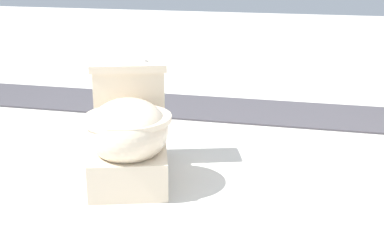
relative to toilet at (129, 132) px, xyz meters
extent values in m
plane|color=beige|center=(0.06, 0.09, -0.22)|extent=(14.00, 14.00, 0.00)
cube|color=#423F44|center=(-1.18, 0.59, -0.21)|extent=(0.56, 8.00, 0.01)
cube|color=beige|center=(0.00, 0.00, -0.14)|extent=(0.68, 0.51, 0.17)
ellipsoid|color=beige|center=(0.09, 0.03, 0.04)|extent=(0.53, 0.48, 0.28)
cylinder|color=beige|center=(0.09, 0.03, 0.10)|extent=(0.49, 0.49, 0.03)
cube|color=beige|center=(-0.20, -0.07, 0.10)|extent=(0.28, 0.38, 0.30)
cube|color=beige|center=(-0.20, -0.07, 0.27)|extent=(0.31, 0.41, 0.04)
cylinder|color=silver|center=(-0.23, 0.01, 0.29)|extent=(0.02, 0.02, 0.01)
camera|label=1|loc=(2.20, 0.82, 0.81)|focal=50.00mm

